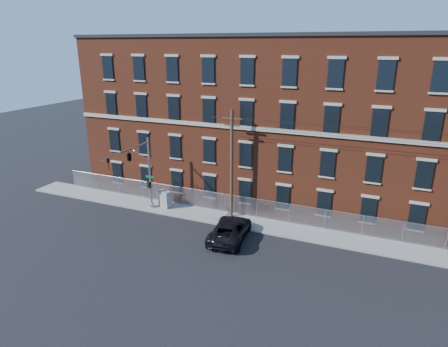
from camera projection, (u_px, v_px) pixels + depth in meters
The scene contains 8 objects.
ground at pixel (184, 239), 32.10m from camera, with size 140.00×140.00×0.00m, color black.
sidewalk at pixel (341, 239), 32.03m from camera, with size 65.00×3.00×0.12m, color gray.
mill_building at pixel (360, 123), 37.27m from camera, with size 55.30×14.32×16.30m.
chain_link_fence at pixel (344, 222), 32.85m from camera, with size 59.06×0.06×1.85m.
traffic_signal_mast at pixel (134, 162), 34.50m from camera, with size 0.90×6.75×7.00m.
utility_pole_near at pixel (232, 163), 34.56m from camera, with size 1.80×0.28×10.00m.
pickup_truck at pixel (230, 230), 32.03m from camera, with size 2.70×5.85×1.62m, color black.
utility_cabinet at pixel (165, 199), 38.03m from camera, with size 1.33×0.67×1.66m, color gray.
Camera 1 is at (14.20, -25.16, 15.39)m, focal length 31.02 mm.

